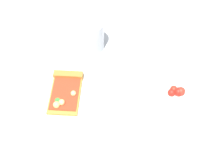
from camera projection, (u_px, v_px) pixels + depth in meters
The scene contains 5 objects.
ground_plane at pixel (96, 91), 0.90m from camera, with size 2.40×2.40×0.00m, color silver.
plate at pixel (77, 96), 0.88m from camera, with size 0.26×0.26×0.01m, color white.
pizza_slice_main at pixel (66, 90), 0.87m from camera, with size 0.16×0.15×0.03m.
salad_bowl at pixel (171, 96), 0.85m from camera, with size 0.10×0.10×0.07m.
soda_glass at pixel (92, 36), 0.96m from camera, with size 0.07×0.07×0.10m.
Camera 1 is at (0.44, -0.21, 0.75)m, focal length 49.86 mm.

